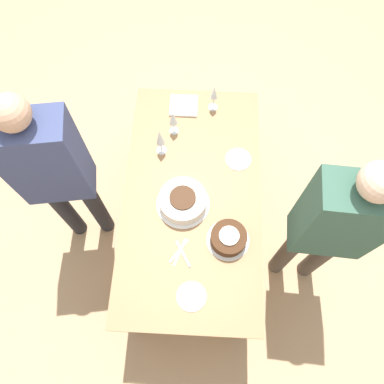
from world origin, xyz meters
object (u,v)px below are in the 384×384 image
(wine_glass_near, at_px, (160,138))
(wine_glass_extra, at_px, (214,94))
(cake_front_chocolate, at_px, (228,238))
(person_cutting, at_px, (333,227))
(person_watching, at_px, (53,171))
(wine_glass_far, at_px, (173,119))
(cake_center_white, at_px, (183,201))

(wine_glass_near, xyz_separation_m, wine_glass_extra, (0.36, -0.33, -0.01))
(cake_front_chocolate, distance_m, person_cutting, 0.57)
(wine_glass_extra, height_order, person_watching, person_watching)
(wine_glass_far, distance_m, wine_glass_extra, 0.33)
(cake_center_white, bearing_deg, cake_front_chocolate, -128.14)
(wine_glass_far, bearing_deg, wine_glass_extra, -51.00)
(cake_front_chocolate, xyz_separation_m, wine_glass_extra, (0.95, 0.11, 0.10))
(wine_glass_near, distance_m, wine_glass_extra, 0.49)
(person_cutting, xyz_separation_m, person_watching, (0.25, 1.56, 0.00))
(cake_center_white, bearing_deg, person_watching, 84.72)
(wine_glass_far, bearing_deg, wine_glass_near, 155.59)
(wine_glass_near, xyz_separation_m, wine_glass_far, (0.16, -0.07, -0.01))
(wine_glass_far, relative_size, wine_glass_extra, 1.00)
(wine_glass_far, xyz_separation_m, person_watching, (-0.46, 0.65, 0.10))
(cake_front_chocolate, distance_m, wine_glass_near, 0.74)
(wine_glass_extra, height_order, person_cutting, person_cutting)
(wine_glass_far, bearing_deg, person_cutting, -128.15)
(cake_center_white, xyz_separation_m, wine_glass_near, (0.37, 0.16, 0.10))
(person_cutting, bearing_deg, cake_front_chocolate, 7.09)
(wine_glass_near, xyz_separation_m, person_cutting, (-0.56, -0.98, 0.08))
(cake_center_white, relative_size, wine_glass_extra, 1.57)
(wine_glass_near, distance_m, person_cutting, 1.13)
(cake_center_white, bearing_deg, wine_glass_near, 23.50)
(wine_glass_extra, bearing_deg, wine_glass_near, 138.01)
(cake_front_chocolate, bearing_deg, wine_glass_far, 26.33)
(cake_front_chocolate, relative_size, wine_glass_extra, 1.21)
(cake_center_white, distance_m, wine_glass_extra, 0.76)
(wine_glass_near, bearing_deg, person_cutting, -119.70)
(person_cutting, bearing_deg, wine_glass_extra, -50.99)
(cake_front_chocolate, height_order, wine_glass_extra, wine_glass_extra)
(wine_glass_extra, bearing_deg, wine_glass_far, 129.00)
(cake_center_white, xyz_separation_m, person_cutting, (-0.19, -0.82, 0.19))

